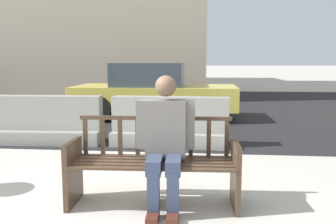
% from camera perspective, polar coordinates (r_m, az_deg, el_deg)
% --- Properties ---
extents(street_asphalt, '(120.00, 12.00, 0.01)m').
position_cam_1_polar(street_asphalt, '(11.92, 0.59, 0.89)').
color(street_asphalt, black).
rests_on(street_asphalt, ground).
extents(street_bench, '(1.71, 0.59, 0.88)m').
position_cam_1_polar(street_bench, '(3.82, -2.23, -8.32)').
color(street_bench, '#473323').
rests_on(street_bench, ground).
extents(seated_person, '(0.58, 0.73, 1.31)m').
position_cam_1_polar(seated_person, '(3.68, -0.43, -4.22)').
color(seated_person, '#66605B').
rests_on(seated_person, ground).
extents(jersey_barrier_centre, '(2.02, 0.74, 0.84)m').
position_cam_1_polar(jersey_barrier_centre, '(6.47, 0.34, -2.08)').
color(jersey_barrier_centre, gray).
rests_on(jersey_barrier_centre, ground).
extents(jersey_barrier_left, '(2.03, 0.77, 0.84)m').
position_cam_1_polar(jersey_barrier_left, '(7.01, -18.12, -1.69)').
color(jersey_barrier_left, gray).
rests_on(jersey_barrier_left, ground).
extents(car_sedan_far, '(4.07, 1.90, 1.39)m').
position_cam_1_polar(car_sedan_far, '(9.48, -2.22, 3.13)').
color(car_sedan_far, '#DBC64C').
rests_on(car_sedan_far, ground).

